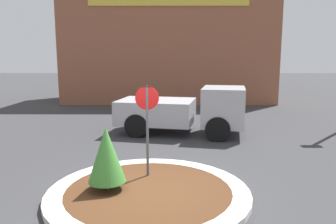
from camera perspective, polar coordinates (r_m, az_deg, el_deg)
ground_plane at (r=8.06m, az=-3.36°, el=-14.33°), size 120.00×120.00×0.00m
traffic_island at (r=8.03m, az=-3.37°, el=-13.83°), size 4.80×4.80×0.15m
stop_sign at (r=8.46m, az=-3.63°, el=-0.94°), size 0.61×0.07×2.55m
island_shrub at (r=7.84m, az=-10.67°, el=-7.29°), size 0.89×0.89×1.51m
utility_truck at (r=13.97m, az=3.04°, el=0.35°), size 5.64×3.22×2.02m
storefront_building at (r=25.11m, az=0.13°, el=11.03°), size 14.94×6.07×7.80m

